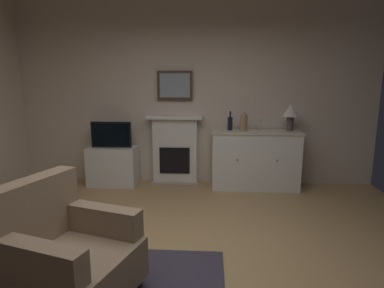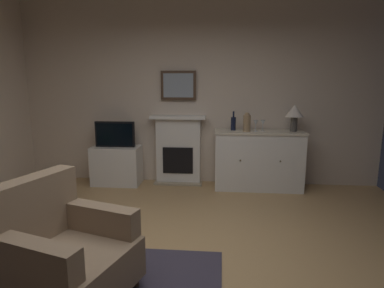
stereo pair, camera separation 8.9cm
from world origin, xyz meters
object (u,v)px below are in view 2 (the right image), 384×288
(tv_cabinet, at_px, (117,165))
(tv_set, at_px, (115,134))
(wine_bottle, at_px, (233,123))
(wine_glass_left, at_px, (256,123))
(wine_glass_center, at_px, (263,123))
(framed_picture, at_px, (178,85))
(sideboard_cabinet, at_px, (258,160))
(table_lamp, at_px, (294,113))
(armchair, at_px, (63,252))
(fireplace_unit, at_px, (179,150))
(vase_decorative, at_px, (247,122))

(tv_cabinet, xyz_separation_m, tv_set, (0.00, -0.02, 0.51))
(tv_set, bearing_deg, wine_bottle, 1.54)
(wine_glass_left, xyz_separation_m, wine_glass_center, (0.11, 0.04, 0.00))
(framed_picture, distance_m, sideboard_cabinet, 1.69)
(table_lamp, relative_size, wine_glass_center, 2.42)
(armchair, bearing_deg, wine_glass_left, 58.88)
(fireplace_unit, xyz_separation_m, tv_set, (-0.98, -0.19, 0.26))
(fireplace_unit, height_order, table_lamp, table_lamp)
(wine_glass_center, xyz_separation_m, armchair, (-1.75, -2.75, -0.63))
(table_lamp, relative_size, tv_set, 0.65)
(framed_picture, height_order, wine_glass_center, framed_picture)
(wine_bottle, relative_size, wine_glass_left, 1.76)
(wine_bottle, height_order, armchair, wine_bottle)
(table_lamp, height_order, vase_decorative, table_lamp)
(framed_picture, bearing_deg, wine_glass_center, -9.93)
(fireplace_unit, xyz_separation_m, tv_cabinet, (-0.98, -0.16, -0.24))
(wine_glass_center, xyz_separation_m, tv_cabinet, (-2.27, 0.02, -0.71))
(armchair, bearing_deg, sideboard_cabinet, 58.26)
(fireplace_unit, distance_m, table_lamp, 1.86)
(sideboard_cabinet, height_order, tv_cabinet, sideboard_cabinet)
(framed_picture, xyz_separation_m, wine_glass_center, (1.30, -0.23, -0.55))
(sideboard_cabinet, xyz_separation_m, armchair, (-1.71, -2.76, -0.07))
(wine_glass_left, bearing_deg, vase_decorative, -175.71)
(table_lamp, bearing_deg, wine_glass_center, -179.45)
(armchair, bearing_deg, tv_set, 100.70)
(framed_picture, height_order, sideboard_cabinet, framed_picture)
(tv_set, distance_m, armchair, 2.83)
(wine_glass_left, bearing_deg, wine_glass_center, 18.08)
(sideboard_cabinet, distance_m, wine_glass_left, 0.57)
(framed_picture, height_order, table_lamp, framed_picture)
(tv_cabinet, distance_m, tv_set, 0.51)
(framed_picture, bearing_deg, sideboard_cabinet, -10.09)
(wine_glass_center, relative_size, tv_set, 0.27)
(fireplace_unit, bearing_deg, wine_glass_left, -10.39)
(wine_glass_center, bearing_deg, tv_cabinet, 179.51)
(table_lamp, distance_m, tv_cabinet, 2.86)
(fireplace_unit, bearing_deg, vase_decorative, -12.15)
(vase_decorative, height_order, armchair, vase_decorative)
(table_lamp, height_order, tv_cabinet, table_lamp)
(table_lamp, xyz_separation_m, wine_glass_center, (-0.45, -0.00, -0.16))
(wine_glass_center, relative_size, vase_decorative, 0.59)
(wine_glass_center, xyz_separation_m, tv_set, (-2.27, -0.00, -0.20))
(wine_glass_left, relative_size, tv_cabinet, 0.22)
(wine_glass_center, bearing_deg, tv_set, -179.90)
(wine_bottle, xyz_separation_m, tv_cabinet, (-1.84, -0.03, -0.69))
(wine_glass_left, height_order, tv_set, wine_glass_left)
(tv_cabinet, bearing_deg, wine_glass_center, -0.49)
(framed_picture, relative_size, wine_glass_center, 3.33)
(table_lamp, bearing_deg, tv_set, -179.83)
(framed_picture, height_order, tv_set, framed_picture)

